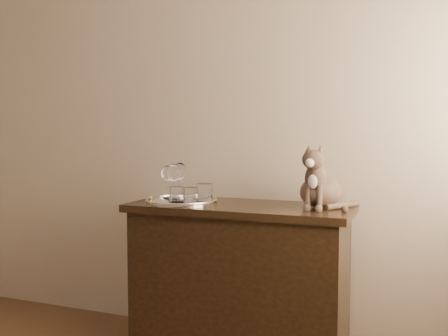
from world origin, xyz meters
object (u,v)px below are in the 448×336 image
Objects in this scene: wine_glass_b at (180,181)px; tumbler_a at (191,195)px; tumbler_b at (177,195)px; cat at (321,176)px; sideboard at (239,282)px; wine_glass_d at (174,182)px; wine_glass_a at (168,182)px; tumbler_c at (204,193)px; tray at (181,201)px.

wine_glass_b is 0.22m from tumbler_a.
tumbler_b is 0.77m from cat.
tumbler_b reaches higher than sideboard.
wine_glass_a is at bearing 135.65° from wine_glass_d.
wine_glass_a is 0.20m from tumbler_b.
tumbler_b is 0.15m from tumbler_c.
sideboard is at bearing 23.51° from tumbler_a.
cat is at bearing 6.31° from wine_glass_d.
tray is 1.22× the size of cat.
sideboard is at bearing -3.63° from wine_glass_a.
sideboard is 0.52m from tumbler_c.
tumbler_a is at bearing 8.49° from tumbler_b.
tumbler_b is at bearing -159.65° from cat.
wine_glass_d is (-0.04, -0.02, 0.11)m from tray.
sideboard is 5.81× the size of wine_glass_d.
cat is at bearing 12.02° from tumbler_b.
wine_glass_a is 0.07m from wine_glass_b.
wine_glass_b reaches higher than tumbler_a.
cat reaches higher than tumbler_a.
wine_glass_d is at bearing -165.36° from cat.
wine_glass_d reaches higher than tumbler_c.
wine_glass_d is at bearing -84.05° from wine_glass_b.
tumbler_a is at bearing -159.24° from cat.
wine_glass_a is at bearing 152.93° from tray.
wine_glass_b is 2.36× the size of tumbler_b.
tumbler_a is at bearing -24.54° from wine_glass_d.
wine_glass_a is 0.26m from tumbler_c.
wine_glass_d reaches higher than tumbler_a.
tumbler_b is (0.06, -0.17, -0.06)m from wine_glass_b.
sideboard is 6.18× the size of wine_glass_a.
tumbler_a reaches higher than tray.
tumbler_a reaches higher than sideboard.
wine_glass_b is 1.01× the size of wine_glass_d.
tumbler_c is at bearing 1.14° from tray.
wine_glass_a is (-0.45, 0.03, 0.53)m from sideboard.
tray is (-0.33, -0.03, 0.43)m from sideboard.
sideboard is at bearing -7.41° from wine_glass_b.
wine_glass_b is 0.21m from tumbler_c.
wine_glass_a is at bearing 147.00° from tumbler_a.
tumbler_b is (0.01, -0.09, 0.05)m from tray.
tumbler_a is at bearing -39.41° from tray.
sideboard is at bearing -166.02° from cat.
tray is 2.06× the size of wine_glass_a.
wine_glass_d is at bearing -173.87° from tumbler_c.
tumbler_a is (-0.24, -0.11, 0.48)m from sideboard.
tumbler_c is 0.64m from cat.
wine_glass_a is 2.19× the size of tumbler_b.
wine_glass_d is at bearing 126.34° from tumbler_b.
tumbler_b is at bearing -53.66° from wine_glass_d.
sideboard is 0.70m from wine_glass_a.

